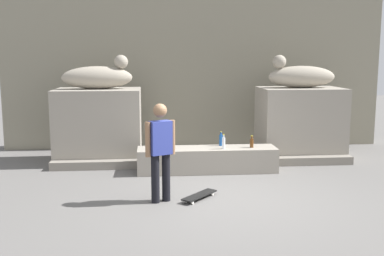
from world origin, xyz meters
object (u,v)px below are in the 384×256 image
object	(u,v)px
statue_reclining_left	(99,77)
skater	(160,148)
bottle_brown	(252,143)
bottle_blue	(221,140)
skateboard	(199,195)
bottle_clear	(224,143)
statue_reclining_right	(300,76)

from	to	relation	value
statue_reclining_left	skater	size ratio (longest dim) A/B	0.98
statue_reclining_left	bottle_brown	xyz separation A→B (m)	(3.31, -1.26, -1.36)
bottle_blue	skateboard	bearing A→B (deg)	-108.08
bottle_clear	bottle_blue	world-z (taller)	bottle_blue
statue_reclining_left	skateboard	size ratio (longest dim) A/B	2.22
skater	skateboard	size ratio (longest dim) A/B	2.28
statue_reclining_right	bottle_clear	world-z (taller)	statue_reclining_right
statue_reclining_right	bottle_brown	bearing A→B (deg)	42.55
bottle_blue	skater	bearing A→B (deg)	-121.76
skateboard	bottle_clear	world-z (taller)	bottle_clear
skateboard	bottle_blue	size ratio (longest dim) A/B	2.35
skateboard	bottle_clear	xyz separation A→B (m)	(0.69, 1.75, 0.58)
statue_reclining_left	bottle_blue	distance (m)	3.17
bottle_clear	bottle_blue	xyz separation A→B (m)	(-0.01, 0.34, 0.00)
statue_reclining_right	skater	size ratio (longest dim) A/B	0.96
statue_reclining_left	skater	bearing A→B (deg)	-70.72
skater	bottle_blue	size ratio (longest dim) A/B	5.36
statue_reclining_right	skateboard	bearing A→B (deg)	49.58
statue_reclining_right	bottle_clear	xyz separation A→B (m)	(-2.03, -1.34, -1.33)
skater	bottle_clear	distance (m)	2.30
statue_reclining_left	skateboard	bearing A→B (deg)	-60.64
bottle_brown	skater	bearing A→B (deg)	-135.73
bottle_blue	bottle_brown	distance (m)	0.67
skater	bottle_brown	world-z (taller)	skater
statue_reclining_right	bottle_brown	world-z (taller)	statue_reclining_right
bottle_clear	bottle_blue	size ratio (longest dim) A/B	0.99
bottle_clear	skater	bearing A→B (deg)	-126.38
skater	bottle_brown	bearing A→B (deg)	-160.10
statue_reclining_left	bottle_clear	size ratio (longest dim) A/B	5.28
statue_reclining_right	statue_reclining_left	bearing A→B (deg)	0.90
statue_reclining_right	bottle_blue	size ratio (longest dim) A/B	5.16
skater	bottle_brown	xyz separation A→B (m)	(1.97, 1.92, -0.30)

